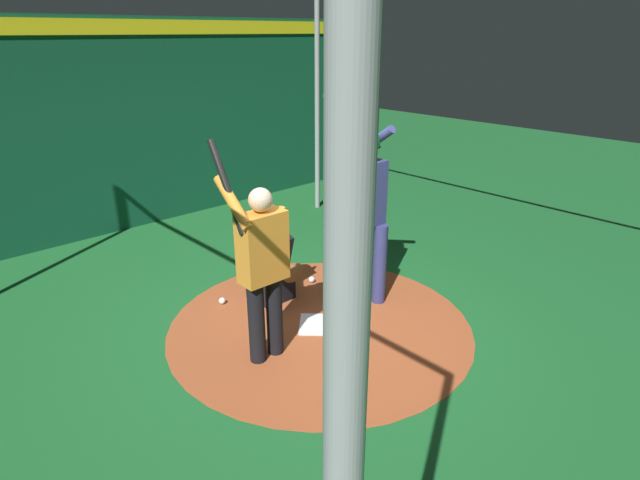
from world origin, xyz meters
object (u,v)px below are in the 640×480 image
batter (364,200)px  catcher (273,267)px  home_plate (320,324)px  baseball_1 (222,301)px  baseball_0 (330,273)px  visitor (262,264)px  baseball_2 (312,279)px

batter → catcher: bearing=-136.4°
home_plate → baseball_1: (-1.07, -0.49, 0.03)m
catcher → baseball_0: bearing=89.3°
visitor → baseball_2: bearing=123.4°
batter → visitor: (0.11, -1.42, -0.25)m
batter → baseball_2: (-0.72, -0.09, -1.15)m
baseball_2 → catcher: bearing=-89.4°
baseball_0 → catcher: bearing=-90.7°
baseball_1 → home_plate: bearing=24.5°
baseball_1 → batter: bearing=49.5°
home_plate → visitor: size_ratio=0.21×
batter → baseball_2: bearing=-172.5°
batter → catcher: batter is taller
baseball_0 → baseball_1: bearing=-102.4°
baseball_0 → baseball_2: 0.30m
batter → baseball_0: 1.36m
home_plate → catcher: 0.87m
catcher → baseball_0: size_ratio=13.41×
home_plate → batter: (-0.06, 0.69, 1.18)m
visitor → home_plate: bearing=95.0°
home_plate → visitor: 1.18m
catcher → baseball_2: size_ratio=13.41×
baseball_0 → home_plate: bearing=-49.3°
home_plate → visitor: (0.05, -0.73, 0.93)m
visitor → baseball_0: bearing=118.0°
baseball_0 → baseball_1: same height
baseball_2 → batter: bearing=7.5°
home_plate → baseball_1: baseball_1 is taller
catcher → visitor: bearing=-42.0°
batter → baseball_1: 1.92m
visitor → catcher: bearing=139.4°
visitor → baseball_2: size_ratio=27.06×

